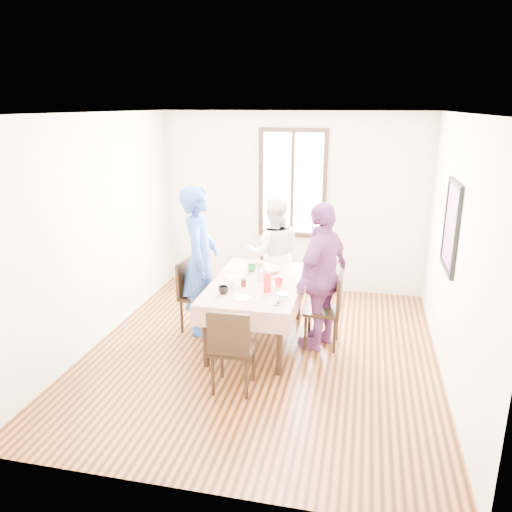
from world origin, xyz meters
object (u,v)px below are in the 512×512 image
object	(u,v)px
dining_table	(257,312)
chair_near	(233,348)
person_right	(322,276)
person_far	(274,254)
chair_left	(199,296)
chair_right	(322,310)
person_left	(200,261)
chair_far	(274,276)

from	to	relation	value
dining_table	chair_near	bearing A→B (deg)	-90.00
person_right	person_far	bearing A→B (deg)	-119.35
dining_table	person_far	bearing A→B (deg)	90.00
chair_left	person_far	size ratio (longest dim) A/B	0.57
chair_right	chair_near	world-z (taller)	same
chair_right	dining_table	bearing A→B (deg)	94.69
dining_table	person_right	distance (m)	0.91
person_left	person_far	size ratio (longest dim) A/B	1.17
chair_far	chair_right	bearing A→B (deg)	120.45
chair_near	person_far	xyz separation A→B (m)	(-0.00, 2.18, 0.34)
chair_left	chair_near	bearing A→B (deg)	39.58
person_left	dining_table	bearing A→B (deg)	-110.28
person_left	person_right	xyz separation A→B (m)	(1.52, -0.10, -0.05)
chair_near	person_left	size ratio (longest dim) A/B	0.49
chair_right	chair_far	distance (m)	1.31
chair_left	chair_right	bearing A→B (deg)	93.92
dining_table	chair_near	xyz separation A→B (m)	(-0.00, -1.10, 0.08)
chair_far	chair_near	distance (m)	2.20
chair_right	person_left	xyz separation A→B (m)	(-1.54, 0.10, 0.48)
person_far	person_right	bearing A→B (deg)	114.81
chair_far	person_right	xyz separation A→B (m)	(0.76, -1.05, 0.42)
chair_right	person_left	world-z (taller)	person_left
dining_table	chair_right	size ratio (longest dim) A/B	1.76
chair_right	person_far	size ratio (longest dim) A/B	0.57
chair_far	person_left	distance (m)	1.31
chair_right	chair_near	xyz separation A→B (m)	(-0.78, -1.15, 0.00)
person_right	chair_far	bearing A→B (deg)	-119.88
dining_table	person_left	world-z (taller)	person_left
chair_left	person_left	xyz separation A→B (m)	(0.02, 0.00, 0.48)
chair_left	chair_near	distance (m)	1.48
chair_near	person_far	world-z (taller)	person_far
chair_far	person_right	bearing A→B (deg)	119.71
dining_table	chair_right	world-z (taller)	chair_right
person_left	chair_near	bearing A→B (deg)	-157.81
chair_far	dining_table	bearing A→B (deg)	83.80
dining_table	chair_right	bearing A→B (deg)	3.66
person_left	person_far	xyz separation A→B (m)	(0.76, 0.93, -0.14)
person_far	person_right	world-z (taller)	person_right
chair_near	person_right	world-z (taller)	person_right
chair_right	chair_far	world-z (taller)	same
dining_table	chair_left	xyz separation A→B (m)	(-0.78, 0.15, 0.08)
chair_far	chair_near	size ratio (longest dim) A/B	1.00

